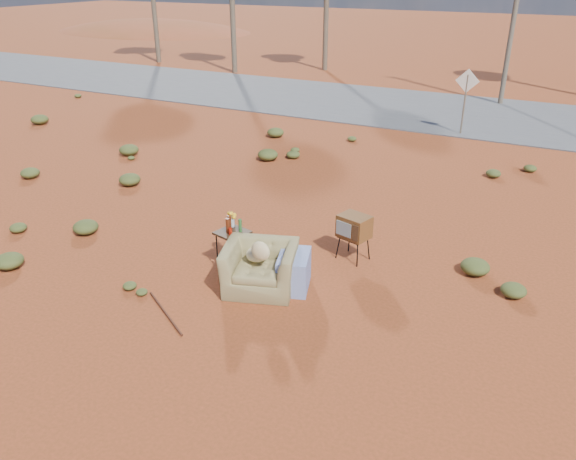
% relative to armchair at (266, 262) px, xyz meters
% --- Properties ---
extents(ground, '(140.00, 140.00, 0.00)m').
position_rel_armchair_xyz_m(ground, '(-0.54, -0.09, -0.51)').
color(ground, '#963A1E').
rests_on(ground, ground).
extents(highway, '(140.00, 7.00, 0.04)m').
position_rel_armchair_xyz_m(highway, '(-0.54, 14.91, -0.49)').
color(highway, '#565659').
rests_on(highway, ground).
extents(dirt_mound, '(26.00, 18.00, 2.00)m').
position_rel_armchair_xyz_m(dirt_mound, '(-30.54, 33.91, -0.51)').
color(dirt_mound, '#9B3D25').
rests_on(dirt_mound, ground).
extents(armchair, '(1.62, 1.36, 1.10)m').
position_rel_armchair_xyz_m(armchair, '(0.00, 0.00, 0.00)').
color(armchair, olive).
rests_on(armchair, ground).
extents(tv_unit, '(0.67, 0.60, 0.92)m').
position_rel_armchair_xyz_m(tv_unit, '(0.97, 1.73, 0.17)').
color(tv_unit, black).
rests_on(tv_unit, ground).
extents(side_table, '(0.64, 0.64, 1.07)m').
position_rel_armchair_xyz_m(side_table, '(-0.94, 0.38, 0.28)').
color(side_table, '#322112').
rests_on(side_table, ground).
extents(rusty_bar, '(1.27, 0.80, 0.04)m').
position_rel_armchair_xyz_m(rusty_bar, '(-1.09, -1.50, -0.49)').
color(rusty_bar, '#491C13').
rests_on(rusty_bar, ground).
extents(road_sign, '(0.78, 0.06, 2.19)m').
position_rel_armchair_xyz_m(road_sign, '(0.96, 11.91, 0.99)').
color(road_sign, brown).
rests_on(road_sign, ground).
extents(scrub_patch, '(17.49, 8.07, 0.33)m').
position_rel_armchair_xyz_m(scrub_patch, '(-1.36, 4.31, -0.37)').
color(scrub_patch, '#434C21').
rests_on(scrub_patch, ground).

